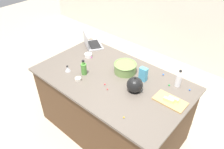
{
  "coord_description": "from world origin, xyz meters",
  "views": [
    {
      "loc": [
        1.37,
        -1.57,
        2.5
      ],
      "look_at": [
        0.0,
        0.0,
        0.95
      ],
      "focal_mm": 35.02,
      "sensor_mm": 36.0,
      "label": 1
    }
  ],
  "objects_px": {
    "candy_bag": "(143,74)",
    "laptop": "(91,43)",
    "kettle": "(135,85)",
    "butter_stick_left": "(169,100)",
    "mixing_bowl_large": "(125,68)",
    "bottle_olive": "(84,69)",
    "ramekin_small": "(88,55)",
    "bottle_vinegar": "(179,80)",
    "butter_stick_right": "(174,99)",
    "cutting_board": "(170,101)",
    "ramekin_medium": "(78,79)",
    "kitchen_timer": "(68,69)"
  },
  "relations": [
    {
      "from": "butter_stick_left",
      "to": "kitchen_timer",
      "type": "xyz_separation_m",
      "value": [
        -1.23,
        -0.33,
        -0.0
      ]
    },
    {
      "from": "butter_stick_right",
      "to": "ramekin_medium",
      "type": "bearing_deg",
      "value": -157.98
    },
    {
      "from": "ramekin_small",
      "to": "candy_bag",
      "type": "bearing_deg",
      "value": 4.12
    },
    {
      "from": "laptop",
      "to": "bottle_vinegar",
      "type": "height_order",
      "value": "laptop"
    },
    {
      "from": "cutting_board",
      "to": "butter_stick_left",
      "type": "height_order",
      "value": "butter_stick_left"
    },
    {
      "from": "bottle_olive",
      "to": "ramekin_medium",
      "type": "relative_size",
      "value": 2.7
    },
    {
      "from": "bottle_olive",
      "to": "kettle",
      "type": "height_order",
      "value": "bottle_olive"
    },
    {
      "from": "mixing_bowl_large",
      "to": "ramekin_small",
      "type": "relative_size",
      "value": 2.85
    },
    {
      "from": "laptop",
      "to": "candy_bag",
      "type": "distance_m",
      "value": 1.06
    },
    {
      "from": "kettle",
      "to": "bottle_vinegar",
      "type": "bearing_deg",
      "value": 50.91
    },
    {
      "from": "laptop",
      "to": "mixing_bowl_large",
      "type": "distance_m",
      "value": 0.81
    },
    {
      "from": "laptop",
      "to": "kettle",
      "type": "xyz_separation_m",
      "value": [
        1.08,
        -0.39,
        0.03
      ]
    },
    {
      "from": "ramekin_medium",
      "to": "mixing_bowl_large",
      "type": "bearing_deg",
      "value": 58.13
    },
    {
      "from": "mixing_bowl_large",
      "to": "butter_stick_left",
      "type": "xyz_separation_m",
      "value": [
        0.68,
        -0.13,
        -0.03
      ]
    },
    {
      "from": "cutting_board",
      "to": "mixing_bowl_large",
      "type": "bearing_deg",
      "value": 171.09
    },
    {
      "from": "kettle",
      "to": "candy_bag",
      "type": "bearing_deg",
      "value": 100.25
    },
    {
      "from": "butter_stick_right",
      "to": "ramekin_small",
      "type": "distance_m",
      "value": 1.31
    },
    {
      "from": "kettle",
      "to": "kitchen_timer",
      "type": "relative_size",
      "value": 2.77
    },
    {
      "from": "ramekin_small",
      "to": "candy_bag",
      "type": "distance_m",
      "value": 0.86
    },
    {
      "from": "mixing_bowl_large",
      "to": "cutting_board",
      "type": "height_order",
      "value": "mixing_bowl_large"
    },
    {
      "from": "bottle_olive",
      "to": "cutting_board",
      "type": "xyz_separation_m",
      "value": [
        1.04,
        0.25,
        -0.07
      ]
    },
    {
      "from": "bottle_vinegar",
      "to": "butter_stick_right",
      "type": "bearing_deg",
      "value": -70.83
    },
    {
      "from": "laptop",
      "to": "bottle_olive",
      "type": "height_order",
      "value": "laptop"
    },
    {
      "from": "candy_bag",
      "to": "laptop",
      "type": "bearing_deg",
      "value": 170.45
    },
    {
      "from": "laptop",
      "to": "ramekin_small",
      "type": "height_order",
      "value": "laptop"
    },
    {
      "from": "kettle",
      "to": "ramekin_medium",
      "type": "relative_size",
      "value": 2.94
    },
    {
      "from": "mixing_bowl_large",
      "to": "candy_bag",
      "type": "xyz_separation_m",
      "value": [
        0.26,
        0.01,
        0.02
      ]
    },
    {
      "from": "ramekin_medium",
      "to": "butter_stick_left",
      "type": "bearing_deg",
      "value": 20.44
    },
    {
      "from": "butter_stick_right",
      "to": "candy_bag",
      "type": "relative_size",
      "value": 0.65
    },
    {
      "from": "laptop",
      "to": "ramekin_small",
      "type": "xyz_separation_m",
      "value": [
        0.18,
        -0.24,
        -0.02
      ]
    },
    {
      "from": "butter_stick_left",
      "to": "ramekin_medium",
      "type": "bearing_deg",
      "value": -159.56
    },
    {
      "from": "cutting_board",
      "to": "ramekin_medium",
      "type": "relative_size",
      "value": 4.66
    },
    {
      "from": "butter_stick_right",
      "to": "ramekin_small",
      "type": "xyz_separation_m",
      "value": [
        -1.31,
        0.03,
        -0.01
      ]
    },
    {
      "from": "mixing_bowl_large",
      "to": "bottle_olive",
      "type": "bearing_deg",
      "value": -134.19
    },
    {
      "from": "ramekin_small",
      "to": "ramekin_medium",
      "type": "height_order",
      "value": "ramekin_small"
    },
    {
      "from": "kettle",
      "to": "butter_stick_left",
      "type": "distance_m",
      "value": 0.39
    },
    {
      "from": "kettle",
      "to": "butter_stick_left",
      "type": "bearing_deg",
      "value": 11.65
    },
    {
      "from": "butter_stick_right",
      "to": "ramekin_medium",
      "type": "relative_size",
      "value": 1.52
    },
    {
      "from": "kettle",
      "to": "butter_stick_right",
      "type": "xyz_separation_m",
      "value": [
        0.41,
        0.12,
        -0.04
      ]
    },
    {
      "from": "butter_stick_left",
      "to": "ramekin_medium",
      "type": "height_order",
      "value": "butter_stick_left"
    },
    {
      "from": "butter_stick_right",
      "to": "bottle_vinegar",
      "type": "bearing_deg",
      "value": 109.17
    },
    {
      "from": "laptop",
      "to": "butter_stick_left",
      "type": "height_order",
      "value": "laptop"
    },
    {
      "from": "kitchen_timer",
      "to": "ramekin_medium",
      "type": "bearing_deg",
      "value": -10.13
    },
    {
      "from": "mixing_bowl_large",
      "to": "bottle_olive",
      "type": "distance_m",
      "value": 0.51
    },
    {
      "from": "laptop",
      "to": "cutting_board",
      "type": "xyz_separation_m",
      "value": [
        1.47,
        -0.29,
        -0.04
      ]
    },
    {
      "from": "kitchen_timer",
      "to": "candy_bag",
      "type": "relative_size",
      "value": 0.45
    },
    {
      "from": "bottle_olive",
      "to": "kitchen_timer",
      "type": "relative_size",
      "value": 2.54
    },
    {
      "from": "laptop",
      "to": "cutting_board",
      "type": "relative_size",
      "value": 1.12
    },
    {
      "from": "bottle_olive",
      "to": "mixing_bowl_large",
      "type": "bearing_deg",
      "value": 45.81
    },
    {
      "from": "butter_stick_right",
      "to": "kettle",
      "type": "bearing_deg",
      "value": -163.41
    }
  ]
}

